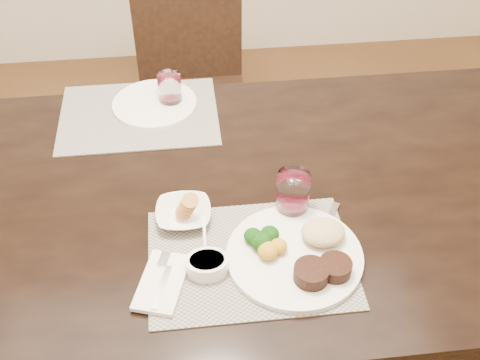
{
  "coord_description": "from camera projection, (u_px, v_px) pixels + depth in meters",
  "views": [
    {
      "loc": [
        -0.04,
        -1.1,
        1.8
      ],
      "look_at": [
        0.08,
        -0.03,
        0.82
      ],
      "focal_mm": 45.0,
      "sensor_mm": 36.0,
      "label": 1
    }
  ],
  "objects": [
    {
      "name": "steak_knife",
      "position": [
        336.0,
        246.0,
        1.38
      ],
      "size": [
        0.08,
        0.22,
        0.01
      ],
      "rotation": [
        0.0,
        0.0,
        -0.54
      ],
      "color": "white",
      "rests_on": "placemat_near"
    },
    {
      "name": "dining_table",
      "position": [
        208.0,
        218.0,
        1.57
      ],
      "size": [
        2.0,
        1.0,
        0.75
      ],
      "color": "black",
      "rests_on": "ground"
    },
    {
      "name": "sauce_ramekin",
      "position": [
        207.0,
        264.0,
        1.32
      ],
      "size": [
        0.1,
        0.14,
        0.08
      ],
      "rotation": [
        0.0,
        0.0,
        -0.06
      ],
      "color": "silver",
      "rests_on": "placemat_near"
    },
    {
      "name": "far_plate",
      "position": [
        155.0,
        104.0,
        1.8
      ],
      "size": [
        0.25,
        0.25,
        0.01
      ],
      "primitive_type": "cylinder",
      "color": "silver",
      "rests_on": "placemat_far"
    },
    {
      "name": "dinner_plate",
      "position": [
        301.0,
        253.0,
        1.35
      ],
      "size": [
        0.31,
        0.31,
        0.06
      ],
      "rotation": [
        0.0,
        0.0,
        0.23
      ],
      "color": "silver",
      "rests_on": "placemat_near"
    },
    {
      "name": "cracker_bowl",
      "position": [
        184.0,
        213.0,
        1.44
      ],
      "size": [
        0.14,
        0.14,
        0.06
      ],
      "rotation": [
        0.0,
        0.0,
        -0.03
      ],
      "color": "silver",
      "rests_on": "placemat_near"
    },
    {
      "name": "placemat_far",
      "position": [
        139.0,
        115.0,
        1.77
      ],
      "size": [
        0.46,
        0.34,
        0.0
      ],
      "primitive_type": "cube",
      "color": "gray",
      "rests_on": "dining_table"
    },
    {
      "name": "ground_plane",
      "position": [
        215.0,
        356.0,
        2.02
      ],
      "size": [
        4.5,
        4.5,
        0.0
      ],
      "primitive_type": "plane",
      "color": "#422915",
      "rests_on": "ground"
    },
    {
      "name": "placemat_near",
      "position": [
        251.0,
        258.0,
        1.36
      ],
      "size": [
        0.46,
        0.34,
        0.0
      ],
      "primitive_type": "cube",
      "color": "gray",
      "rests_on": "dining_table"
    },
    {
      "name": "chair_far",
      "position": [
        191.0,
        78.0,
        2.37
      ],
      "size": [
        0.42,
        0.42,
        0.9
      ],
      "color": "black",
      "rests_on": "ground"
    },
    {
      "name": "wine_glass_near",
      "position": [
        293.0,
        195.0,
        1.44
      ],
      "size": [
        0.08,
        0.08,
        0.11
      ],
      "rotation": [
        0.0,
        0.0,
        0.03
      ],
      "color": "white",
      "rests_on": "placemat_near"
    },
    {
      "name": "wine_glass_far",
      "position": [
        170.0,
        91.0,
        1.78
      ],
      "size": [
        0.07,
        0.07,
        0.1
      ],
      "rotation": [
        0.0,
        0.0,
        -0.13
      ],
      "color": "white",
      "rests_on": "placemat_far"
    },
    {
      "name": "napkin_fork",
      "position": [
        162.0,
        282.0,
        1.3
      ],
      "size": [
        0.14,
        0.18,
        0.02
      ],
      "rotation": [
        0.0,
        0.0,
        -0.31
      ],
      "color": "white",
      "rests_on": "placemat_near"
    }
  ]
}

